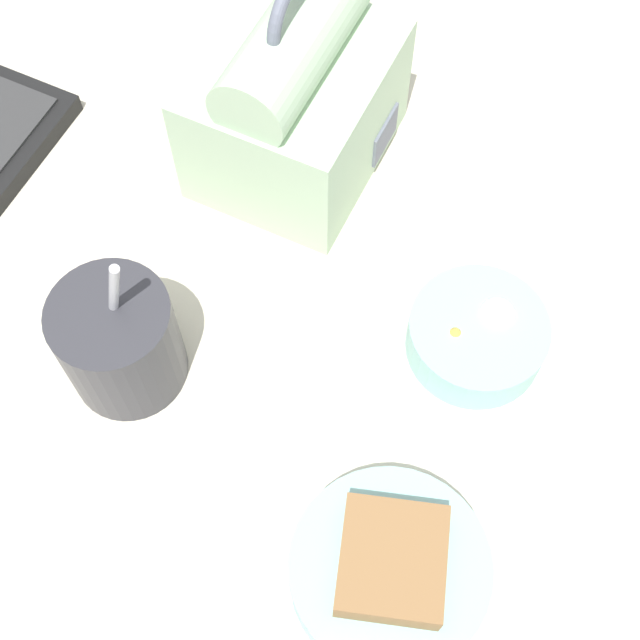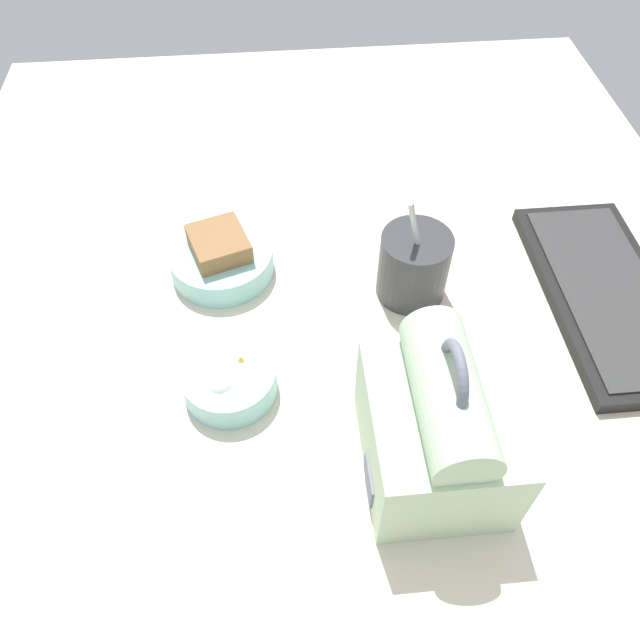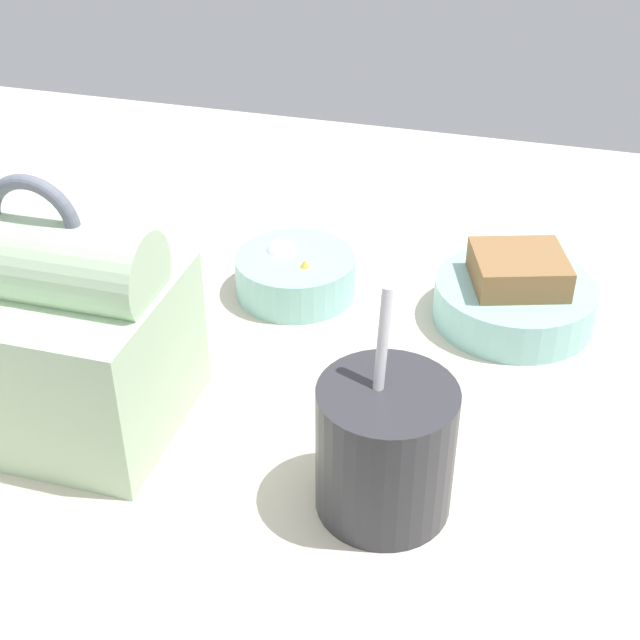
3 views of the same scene
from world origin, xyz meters
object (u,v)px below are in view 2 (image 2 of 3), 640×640
(keyboard, at_px, (606,295))
(lunch_bag, at_px, (438,427))
(bento_bowl_snacks, at_px, (230,380))
(soup_cup, at_px, (414,265))
(bento_bowl_sandwich, at_px, (221,258))

(keyboard, bearing_deg, lunch_bag, -53.39)
(keyboard, relative_size, bento_bowl_snacks, 3.07)
(lunch_bag, bearing_deg, soup_cup, 174.23)
(lunch_bag, relative_size, soup_cup, 1.25)
(lunch_bag, xyz_separation_m, bento_bowl_sandwich, (-0.31, -0.22, -0.05))
(bento_bowl_sandwich, bearing_deg, bento_bowl_snacks, 3.10)
(lunch_bag, height_order, soup_cup, lunch_bag)
(bento_bowl_sandwich, distance_m, bento_bowl_snacks, 0.19)
(bento_bowl_sandwich, bearing_deg, lunch_bag, 35.95)
(bento_bowl_snacks, bearing_deg, soup_cup, 119.52)
(keyboard, height_order, bento_bowl_sandwich, bento_bowl_sandwich)
(soup_cup, bearing_deg, bento_bowl_snacks, -60.48)
(soup_cup, distance_m, bento_bowl_snacks, 0.27)
(bento_bowl_sandwich, xyz_separation_m, bento_bowl_snacks, (0.19, 0.01, -0.00))
(keyboard, xyz_separation_m, lunch_bag, (0.20, -0.28, 0.06))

